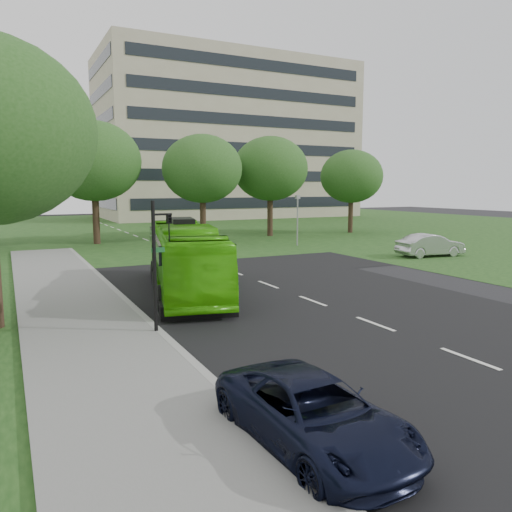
# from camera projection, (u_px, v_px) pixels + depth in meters

# --- Properties ---
(ground) EXTENTS (160.00, 160.00, 0.00)m
(ground) POSITION_uv_depth(u_px,v_px,m) (341.00, 312.00, 19.23)
(ground) COLOR black
(ground) RESTS_ON ground
(street_surfaces) EXTENTS (120.00, 120.00, 0.15)m
(street_surfaces) POSITION_uv_depth(u_px,v_px,m) (164.00, 248.00, 39.21)
(street_surfaces) COLOR black
(street_surfaces) RESTS_ON ground
(office_building) EXTENTS (40.10, 20.10, 25.00)m
(office_building) POSITION_uv_depth(u_px,v_px,m) (227.00, 140.00, 82.15)
(office_building) COLOR tan
(office_building) RESTS_ON ground
(tree_park_b) EXTENTS (7.83, 7.83, 10.26)m
(tree_park_b) POSITION_uv_depth(u_px,v_px,m) (94.00, 161.00, 41.41)
(tree_park_b) COLOR black
(tree_park_b) RESTS_ON ground
(tree_park_c) EXTENTS (7.09, 7.09, 9.42)m
(tree_park_c) POSITION_uv_depth(u_px,v_px,m) (202.00, 169.00, 44.09)
(tree_park_c) COLOR black
(tree_park_c) RESTS_ON ground
(tree_park_d) EXTENTS (7.33, 7.33, 9.69)m
(tree_park_d) POSITION_uv_depth(u_px,v_px,m) (270.00, 169.00, 48.47)
(tree_park_d) COLOR black
(tree_park_d) RESTS_ON ground
(tree_park_e) EXTENTS (6.51, 6.51, 8.68)m
(tree_park_e) POSITION_uv_depth(u_px,v_px,m) (352.00, 177.00, 52.19)
(tree_park_e) COLOR black
(tree_park_e) RESTS_ON ground
(bus) EXTENTS (5.00, 11.45, 3.11)m
(bus) POSITION_uv_depth(u_px,v_px,m) (185.00, 259.00, 22.64)
(bus) COLOR #41B90C
(bus) RESTS_ON ground
(sedan) EXTENTS (4.92, 2.21, 1.57)m
(sedan) POSITION_uv_depth(u_px,v_px,m) (430.00, 245.00, 34.59)
(sedan) COLOR #B4B3B8
(sedan) RESTS_ON ground
(suv) EXTENTS (2.34, 4.69, 1.28)m
(suv) POSITION_uv_depth(u_px,v_px,m) (313.00, 413.00, 9.17)
(suv) COLOR black
(suv) RESTS_ON ground
(traffic_light) EXTENTS (0.70, 0.21, 4.34)m
(traffic_light) POSITION_uv_depth(u_px,v_px,m) (158.00, 257.00, 15.92)
(traffic_light) COLOR black
(traffic_light) RESTS_ON ground
(camera_pole) EXTENTS (0.43, 0.41, 4.14)m
(camera_pole) POSITION_uv_depth(u_px,v_px,m) (297.00, 213.00, 40.75)
(camera_pole) COLOR gray
(camera_pole) RESTS_ON ground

